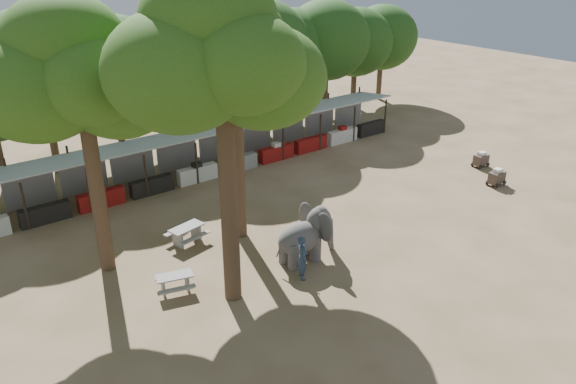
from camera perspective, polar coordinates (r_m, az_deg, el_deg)
ground at (r=24.07m, az=9.30°, el=-7.60°), size 100.00×100.00×0.00m
vendor_stalls at (r=33.46m, az=-7.98°, el=4.02°), size 28.00×2.99×2.80m
yard_tree_left at (r=22.15m, az=-20.96°, el=11.29°), size 7.10×6.90×11.02m
yard_tree_center at (r=18.62m, az=-7.40°, el=13.67°), size 7.10×6.90×12.04m
yard_tree_back at (r=23.64m, az=-6.05°, el=14.27°), size 7.10×6.90×11.36m
backdrop_trees at (r=36.74m, az=-12.55°, el=12.51°), size 46.46×5.95×8.33m
elephant at (r=23.87m, az=1.91°, el=-4.39°), size 2.98×2.29×2.29m
handler at (r=22.62m, az=1.47°, el=-6.70°), size 0.68×0.80×1.89m
picnic_table_near at (r=22.53m, az=-11.42°, el=-8.82°), size 1.70×1.60×0.70m
picnic_table_far at (r=25.82m, az=-10.24°, el=-4.03°), size 1.84×1.72×0.79m
cart_front at (r=33.51m, az=20.45°, el=1.44°), size 1.02×0.68×0.99m
cart_back at (r=36.02m, az=19.02°, el=3.15°), size 1.02×0.72×0.95m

